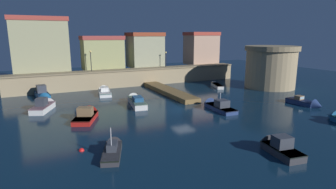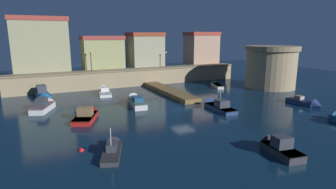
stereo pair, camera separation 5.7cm
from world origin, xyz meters
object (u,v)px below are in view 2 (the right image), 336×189
object	(u,v)px
quay_lamp_1	(166,57)
moored_boat_7	(43,95)
moored_boat_5	(216,85)
fortress_tower	(271,67)
moored_boat_6	(87,114)
moored_boat_3	(307,103)
moored_boat_10	(45,105)
quay_lamp_0	(91,57)
moored_boat_8	(277,146)
moored_boat_2	(104,91)
moored_boat_4	(113,148)
mooring_buoy_0	(81,151)
moored_boat_1	(216,105)
moored_boat_9	(136,100)

from	to	relation	value
quay_lamp_1	moored_boat_7	size ratio (longest dim) A/B	0.48
moored_boat_5	fortress_tower	bearing A→B (deg)	-101.85
moored_boat_7	moored_boat_6	bearing A→B (deg)	11.54
moored_boat_3	moored_boat_5	xyz separation A→B (m)	(-2.85, 16.35, -0.04)
moored_boat_10	quay_lamp_0	bearing A→B (deg)	-13.05
moored_boat_7	moored_boat_8	world-z (taller)	moored_boat_7
moored_boat_2	moored_boat_10	distance (m)	10.88
moored_boat_4	mooring_buoy_0	distance (m)	2.59
fortress_tower	moored_boat_1	distance (m)	18.73
quay_lamp_1	quay_lamp_0	bearing A→B (deg)	-180.00
moored_boat_1	moored_boat_9	distance (m)	10.62
moored_boat_3	moored_boat_10	world-z (taller)	moored_boat_10
moored_boat_3	moored_boat_8	bearing A→B (deg)	-62.94
moored_boat_1	moored_boat_8	world-z (taller)	moored_boat_1
moored_boat_8	quay_lamp_0	bearing A→B (deg)	22.76
fortress_tower	moored_boat_3	size ratio (longest dim) A/B	1.85
moored_boat_7	mooring_buoy_0	distance (m)	21.62
moored_boat_2	moored_boat_4	bearing A→B (deg)	177.92
quay_lamp_0	moored_boat_2	bearing A→B (deg)	-78.45
fortress_tower	moored_boat_2	size ratio (longest dim) A/B	1.52
moored_boat_5	moored_boat_7	size ratio (longest dim) A/B	0.89
moored_boat_6	moored_boat_7	size ratio (longest dim) A/B	0.92
moored_boat_8	moored_boat_10	world-z (taller)	moored_boat_10
quay_lamp_1	moored_boat_2	xyz separation A→B (m)	(-13.05, -4.68, -4.69)
mooring_buoy_0	moored_boat_2	bearing A→B (deg)	72.47
moored_boat_7	moored_boat_8	xyz separation A→B (m)	(16.14, -28.40, -0.09)
quay_lamp_0	moored_boat_6	world-z (taller)	quay_lamp_0
quay_lamp_0	moored_boat_5	world-z (taller)	quay_lamp_0
moored_boat_1	moored_boat_10	bearing A→B (deg)	68.67
quay_lamp_0	mooring_buoy_0	xyz separation A→B (m)	(-5.75, -25.91, -5.36)
moored_boat_3	moored_boat_5	size ratio (longest dim) A/B	0.91
moored_boat_4	moored_boat_9	bearing A→B (deg)	-6.31
moored_boat_4	moored_boat_6	distance (m)	10.04
quay_lamp_0	moored_boat_1	distance (m)	23.51
moored_boat_6	moored_boat_8	size ratio (longest dim) A/B	1.22
moored_boat_3	moored_boat_6	bearing A→B (deg)	-107.92
moored_boat_1	moored_boat_4	world-z (taller)	moored_boat_4
moored_boat_5	moored_boat_7	xyz separation A→B (m)	(-28.26, 3.12, 0.24)
moored_boat_8	moored_boat_1	bearing A→B (deg)	-5.93
moored_boat_1	moored_boat_9	size ratio (longest dim) A/B	0.89
fortress_tower	moored_boat_2	world-z (taller)	fortress_tower
moored_boat_4	moored_boat_8	bearing A→B (deg)	-96.30
moored_boat_10	moored_boat_6	bearing A→B (deg)	-123.23
quay_lamp_1	mooring_buoy_0	size ratio (longest dim) A/B	6.62
quay_lamp_1	moored_boat_1	distance (m)	20.50
quay_lamp_0	moored_boat_4	distance (m)	27.81
moored_boat_3	quay_lamp_1	bearing A→B (deg)	-162.71
moored_boat_6	fortress_tower	bearing A→B (deg)	-57.90
moored_boat_2	moored_boat_10	xyz separation A→B (m)	(-8.83, -6.36, 0.14)
moored_boat_3	moored_boat_6	distance (m)	27.78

